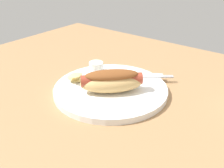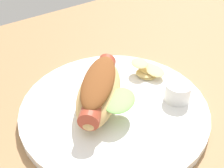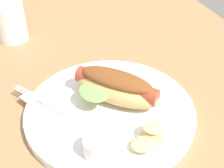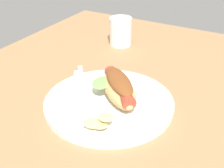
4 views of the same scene
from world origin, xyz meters
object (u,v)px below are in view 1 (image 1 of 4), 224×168
fork (144,77)px  knife (139,74)px  chips_pile (75,77)px  sauce_ramekin (96,67)px  plate (111,89)px  hot_dog (112,81)px

fork → knife: (2.11, -0.61, -0.02)cm
fork → chips_pile: chips_pile is taller
sauce_ramekin → knife: (-11.28, -6.11, -1.34)cm
plate → knife: (-2.06, -10.97, 0.98)cm
hot_dog → fork: 12.55cm
plate → fork: fork is taller
plate → chips_pile: size_ratio=4.66×
knife → sauce_ramekin: bearing=176.3°
fork → hot_dog: bearing=-140.4°
plate → fork: 11.21cm
hot_dog → chips_pile: hot_dog is taller
knife → chips_pile: bearing=-162.3°
fork → chips_pile: size_ratio=2.03×
fork → knife: same height
fork → chips_pile: bearing=-174.7°
fork → chips_pile: (14.02, 13.53, 0.85)cm
plate → sauce_ramekin: bearing=-27.8°
sauce_ramekin → chips_pile: sauce_ramekin is taller
hot_dog → knife: size_ratio=1.16×
sauce_ramekin → knife: bearing=-151.6°
plate → chips_pile: chips_pile is taller
sauce_ramekin → knife: sauce_ramekin is taller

